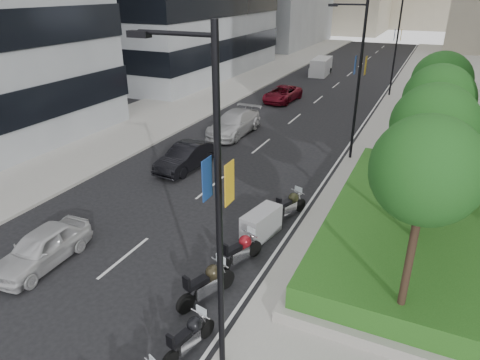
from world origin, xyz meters
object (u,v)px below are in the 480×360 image
Objects in this scene: lamp_post_1 at (357,75)px; car_a at (42,248)px; motorcycle_4 at (240,250)px; lamp_post_2 at (395,41)px; lamp_post_0 at (213,201)px; motorcycle_6 at (290,205)px; car_c at (234,123)px; motorcycle_5 at (261,224)px; car_d at (282,94)px; delivery_van at (321,67)px; car_b at (186,157)px; motorcycle_2 at (190,336)px; motorcycle_3 at (207,283)px.

lamp_post_1 reaches higher than car_a.
lamp_post_2 is at bearing 18.08° from motorcycle_4.
lamp_post_0 is 9.87m from motorcycle_6.
lamp_post_0 is at bearing -64.44° from car_c.
motorcycle_5 is 23.40m from car_d.
lamp_post_0 reaches higher than motorcycle_6.
motorcycle_5 is at bearing -82.07° from delivery_van.
car_b is at bearing -86.44° from car_c.
motorcycle_6 is at bearing -65.17° from car_d.
lamp_post_1 is 11.40m from motorcycle_5.
motorcycle_5 is (-0.50, 6.55, 0.05)m from motorcycle_2.
car_d is (-0.11, 10.38, -0.11)m from car_c.
delivery_van is (-7.78, 34.05, 0.31)m from motorcycle_6.
car_b is at bearing 89.58° from motorcycle_6.
car_b is (-7.19, 2.88, 0.13)m from motorcycle_6.
car_c is at bearing 88.75° from car_a.
motorcycle_4 is at bearing -96.29° from lamp_post_1.
motorcycle_3 is at bearing -163.33° from motorcycle_4.
lamp_post_1 is at bearing 38.36° from car_b.
lamp_post_1 is 4.33× the size of motorcycle_2.
motorcycle_4 is at bearing -42.00° from car_b.
car_c is (-0.27, 6.89, 0.07)m from car_b.
motorcycle_4 is at bearing -165.11° from motorcycle_6.
lamp_post_1 reaches higher than motorcycle_6.
motorcycle_5 is 8.47m from car_a.
motorcycle_4 is (-1.38, -12.49, -4.46)m from lamp_post_1.
motorcycle_6 is at bearing 15.03° from motorcycle_3.
motorcycle_4 reaches higher than motorcycle_6.
delivery_van is at bearing 22.35° from motorcycle_2.
lamp_post_2 is at bearing 74.37° from car_a.
car_b is at bearing 87.75° from car_a.
lamp_post_1 is at bearing 14.37° from motorcycle_4.
car_d is (-8.46, 11.91, -4.38)m from lamp_post_1.
motorcycle_4 is 7.41m from car_a.
lamp_post_1 is at bearing 3.64° from motorcycle_5.
motorcycle_6 is 7.74m from car_b.
car_d reaches higher than motorcycle_6.
lamp_post_2 is at bearing 18.00° from motorcycle_3.
lamp_post_0 is at bearing -12.06° from car_a.
motorcycle_2 is at bearing -53.44° from car_b.
lamp_post_2 reaches higher than motorcycle_4.
lamp_post_2 reaches higher than delivery_van.
lamp_post_2 is 2.22× the size of car_a.
motorcycle_3 is 6.54m from motorcycle_6.
lamp_post_0 reaches higher than car_a.
car_c reaches higher than motorcycle_6.
delivery_van is at bearing 22.65° from motorcycle_5.
lamp_post_1 is (0.00, 17.00, 0.00)m from lamp_post_0.
motorcycle_2 is 0.89× the size of motorcycle_3.
car_c reaches higher than car_d.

